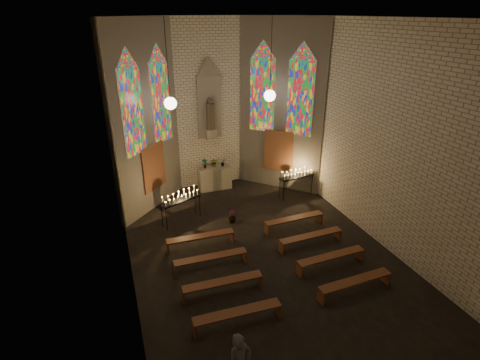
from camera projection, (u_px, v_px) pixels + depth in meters
name	position (u px, v px, depth m)	size (l,w,h in m)	color
floor	(264.00, 258.00, 11.87)	(12.00, 12.00, 0.00)	black
room	(229.00, 117.00, 13.22)	(8.22, 12.43, 7.00)	#F2E6CA
altar	(215.00, 178.00, 16.33)	(1.40, 0.60, 1.00)	#AEA98E
flower_vase_left	(205.00, 164.00, 15.93)	(0.23, 0.15, 0.43)	#4C723F
flower_vase_center	(214.00, 162.00, 16.12)	(0.34, 0.30, 0.38)	#4C723F
flower_vase_right	(223.00, 162.00, 16.16)	(0.19, 0.15, 0.34)	#4C723F
aisle_flower_pot	(232.00, 217.00, 13.76)	(0.26, 0.26, 0.47)	#4C723F
votive_stand_left	(180.00, 198.00, 13.50)	(1.59, 0.94, 1.15)	black
votive_stand_right	(297.00, 175.00, 15.46)	(1.56, 0.57, 1.12)	black
pew_left_0	(201.00, 238.00, 12.28)	(2.24, 0.39, 0.43)	brown
pew_right_0	(294.00, 220.00, 13.35)	(2.24, 0.39, 0.43)	brown
pew_left_1	(211.00, 258.00, 11.25)	(2.24, 0.39, 0.43)	brown
pew_right_1	(311.00, 237.00, 12.33)	(2.24, 0.39, 0.43)	brown
pew_left_2	(223.00, 283.00, 10.23)	(2.24, 0.39, 0.43)	brown
pew_right_2	(331.00, 257.00, 11.30)	(2.24, 0.39, 0.43)	brown
pew_left_3	(237.00, 314.00, 9.20)	(2.24, 0.39, 0.43)	brown
pew_right_3	(355.00, 282.00, 10.27)	(2.24, 0.39, 0.43)	brown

